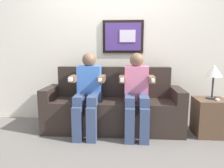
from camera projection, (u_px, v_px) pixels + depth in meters
ground_plane at (111, 138)px, 2.75m from camera, size 5.65×5.65×0.00m
back_wall_assembly at (115, 40)px, 3.29m from camera, size 4.35×0.10×2.60m
couch at (113, 108)px, 3.02m from camera, size 1.95×0.58×0.90m
person_on_left at (88, 90)px, 2.83m from camera, size 0.46×0.56×1.11m
person_on_right at (137, 91)px, 2.78m from camera, size 0.46×0.56×1.11m
side_table_right at (209, 117)px, 2.83m from camera, size 0.40×0.40×0.50m
table_lamp at (214, 72)px, 2.75m from camera, size 0.22×0.22×0.46m
spare_remote_on_table at (217, 99)px, 2.74m from camera, size 0.04×0.13×0.02m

